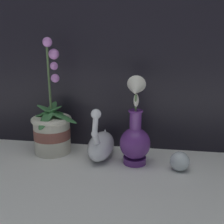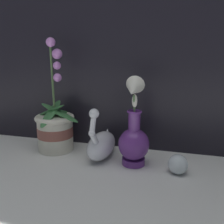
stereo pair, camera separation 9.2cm
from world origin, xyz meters
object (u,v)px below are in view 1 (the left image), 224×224
orchid_potted_plant (52,129)px  glass_sphere (180,161)px  swan_figurine (101,144)px  blue_vase (135,135)px

orchid_potted_plant → glass_sphere: (0.47, -0.08, -0.06)m
glass_sphere → orchid_potted_plant: bearing=170.2°
orchid_potted_plant → swan_figurine: size_ratio=2.00×
orchid_potted_plant → blue_vase: 0.32m
swan_figurine → glass_sphere: swan_figurine is taller
orchid_potted_plant → swan_figurine: orchid_potted_plant is taller
glass_sphere → swan_figurine: bearing=167.4°
blue_vase → glass_sphere: (0.15, -0.03, -0.07)m
orchid_potted_plant → blue_vase: orchid_potted_plant is taller
orchid_potted_plant → blue_vase: size_ratio=1.40×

